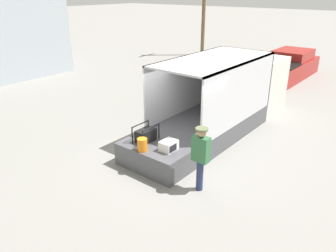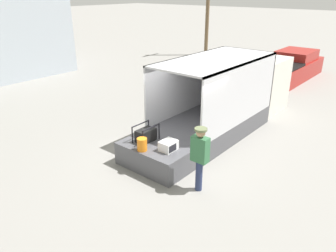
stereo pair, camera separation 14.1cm
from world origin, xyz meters
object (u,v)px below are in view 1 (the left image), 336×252
object	(u,v)px
worker_person	(201,153)
pickup_truck_red	(288,67)
box_truck	(236,97)
orange_bucket	(142,145)
portable_generator	(146,135)
microwave	(169,146)

from	to	relation	value
worker_person	pickup_truck_red	world-z (taller)	worker_person
box_truck	orange_bucket	world-z (taller)	box_truck
portable_generator	pickup_truck_red	xyz separation A→B (m)	(12.71, 0.39, -0.24)
box_truck	portable_generator	xyz separation A→B (m)	(-4.84, 0.41, -0.03)
microwave	orange_bucket	size ratio (longest dim) A/B	1.30
microwave	portable_generator	xyz separation A→B (m)	(0.06, 0.90, 0.05)
portable_generator	worker_person	bearing A→B (deg)	-97.18
microwave	worker_person	distance (m)	1.23
worker_person	orange_bucket	bearing A→B (deg)	98.94
box_truck	worker_person	distance (m)	5.37
worker_person	pickup_truck_red	xyz separation A→B (m)	(12.97, 2.48, -0.44)
pickup_truck_red	box_truck	bearing A→B (deg)	-174.22
box_truck	pickup_truck_red	world-z (taller)	box_truck
portable_generator	pickup_truck_red	size ratio (longest dim) A/B	0.13
box_truck	pickup_truck_red	size ratio (longest dim) A/B	1.25
box_truck	orange_bucket	size ratio (longest dim) A/B	18.92
portable_generator	pickup_truck_red	world-z (taller)	pickup_truck_red
microwave	portable_generator	world-z (taller)	portable_generator
box_truck	microwave	size ratio (longest dim) A/B	14.59
pickup_truck_red	microwave	bearing A→B (deg)	-174.25
microwave	pickup_truck_red	distance (m)	12.84
worker_person	pickup_truck_red	distance (m)	13.22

